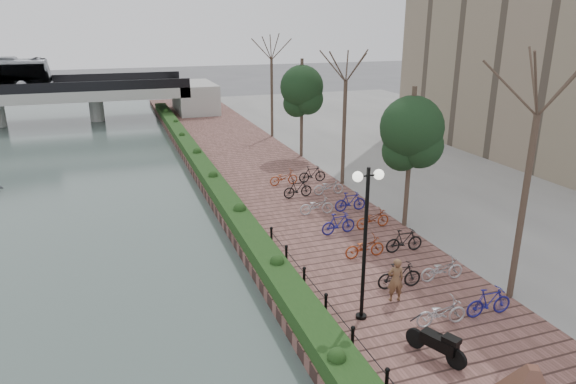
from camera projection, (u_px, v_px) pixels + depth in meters
name	position (u px, v px, depth m)	size (l,w,h in m)	color
promenade	(271.00, 187.00, 30.79)	(8.00, 75.00, 0.50)	brown
inland_pavement	(490.00, 164.00, 35.75)	(24.00, 75.00, 0.50)	gray
hedge	(207.00, 172.00, 31.81)	(1.10, 56.00, 0.60)	black
chain_fence	(338.00, 321.00, 15.90)	(0.10, 14.10, 0.70)	black
lamppost	(366.00, 213.00, 15.57)	(1.02, 0.32, 5.08)	black
motorcycle	(436.00, 342.00, 14.57)	(0.51, 1.65, 1.03)	black
pedestrian	(396.00, 280.00, 17.51)	(0.58, 0.38, 1.59)	brown
bicycle_parking	(356.00, 221.00, 23.50)	(2.40, 17.32, 1.00)	#B8B7BC
street_trees	(371.00, 143.00, 26.63)	(3.20, 37.12, 6.80)	#362D20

